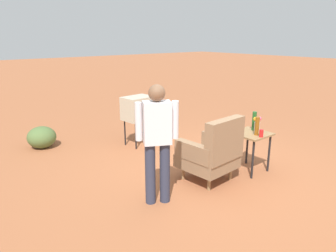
{
  "coord_description": "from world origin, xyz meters",
  "views": [
    {
      "loc": [
        3.7,
        3.39,
        2.23
      ],
      "look_at": [
        0.2,
        -0.88,
        0.65
      ],
      "focal_mm": 33.9,
      "sensor_mm": 36.0,
      "label": 1
    }
  ],
  "objects_px": {
    "soda_can_red": "(261,133)",
    "soda_can_blue": "(240,130)",
    "tv_on_stand": "(138,109)",
    "flower_vase": "(257,124)",
    "side_table": "(251,139)",
    "person_standing": "(157,138)",
    "armchair": "(213,152)",
    "bottle_wine_green": "(254,121)",
    "bottle_tall_amber": "(257,126)"
  },
  "relations": [
    {
      "from": "soda_can_red",
      "to": "soda_can_blue",
      "type": "xyz_separation_m",
      "value": [
        0.12,
        -0.32,
        0.0
      ]
    },
    {
      "from": "tv_on_stand",
      "to": "flower_vase",
      "type": "bearing_deg",
      "value": 108.68
    },
    {
      "from": "soda_can_red",
      "to": "soda_can_blue",
      "type": "relative_size",
      "value": 1.0
    },
    {
      "from": "side_table",
      "to": "tv_on_stand",
      "type": "relative_size",
      "value": 0.66
    },
    {
      "from": "person_standing",
      "to": "flower_vase",
      "type": "distance_m",
      "value": 1.96
    },
    {
      "from": "armchair",
      "to": "soda_can_blue",
      "type": "relative_size",
      "value": 8.69
    },
    {
      "from": "armchair",
      "to": "person_standing",
      "type": "height_order",
      "value": "person_standing"
    },
    {
      "from": "armchair",
      "to": "flower_vase",
      "type": "relative_size",
      "value": 4.0
    },
    {
      "from": "tv_on_stand",
      "to": "flower_vase",
      "type": "xyz_separation_m",
      "value": [
        -0.79,
        2.34,
        0.04
      ]
    },
    {
      "from": "armchair",
      "to": "side_table",
      "type": "xyz_separation_m",
      "value": [
        -0.81,
        0.11,
        0.07
      ]
    },
    {
      "from": "soda_can_red",
      "to": "bottle_wine_green",
      "type": "bearing_deg",
      "value": -126.64
    },
    {
      "from": "tv_on_stand",
      "to": "soda_can_red",
      "type": "relative_size",
      "value": 8.44
    },
    {
      "from": "person_standing",
      "to": "soda_can_blue",
      "type": "xyz_separation_m",
      "value": [
        -1.66,
        0.06,
        -0.2
      ]
    },
    {
      "from": "soda_can_red",
      "to": "person_standing",
      "type": "bearing_deg",
      "value": -11.98
    },
    {
      "from": "bottle_wine_green",
      "to": "bottle_tall_amber",
      "type": "distance_m",
      "value": 0.28
    },
    {
      "from": "side_table",
      "to": "person_standing",
      "type": "bearing_deg",
      "value": -4.31
    },
    {
      "from": "soda_can_red",
      "to": "bottle_tall_amber",
      "type": "relative_size",
      "value": 0.41
    },
    {
      "from": "side_table",
      "to": "flower_vase",
      "type": "relative_size",
      "value": 2.55
    },
    {
      "from": "soda_can_blue",
      "to": "flower_vase",
      "type": "relative_size",
      "value": 0.46
    },
    {
      "from": "armchair",
      "to": "bottle_tall_amber",
      "type": "xyz_separation_m",
      "value": [
        -0.77,
        0.23,
        0.33
      ]
    },
    {
      "from": "soda_can_red",
      "to": "bottle_tall_amber",
      "type": "distance_m",
      "value": 0.15
    },
    {
      "from": "person_standing",
      "to": "soda_can_blue",
      "type": "distance_m",
      "value": 1.67
    },
    {
      "from": "side_table",
      "to": "bottle_tall_amber",
      "type": "height_order",
      "value": "bottle_tall_amber"
    },
    {
      "from": "tv_on_stand",
      "to": "bottle_tall_amber",
      "type": "xyz_separation_m",
      "value": [
        -0.66,
        2.43,
        0.04
      ]
    },
    {
      "from": "bottle_wine_green",
      "to": "side_table",
      "type": "bearing_deg",
      "value": 24.51
    },
    {
      "from": "tv_on_stand",
      "to": "soda_can_blue",
      "type": "relative_size",
      "value": 8.44
    },
    {
      "from": "person_standing",
      "to": "flower_vase",
      "type": "xyz_separation_m",
      "value": [
        -1.95,
        0.18,
        -0.12
      ]
    },
    {
      "from": "side_table",
      "to": "bottle_wine_green",
      "type": "relative_size",
      "value": 2.11
    },
    {
      "from": "soda_can_red",
      "to": "armchair",
      "type": "bearing_deg",
      "value": -25.14
    },
    {
      "from": "flower_vase",
      "to": "person_standing",
      "type": "bearing_deg",
      "value": -5.15
    },
    {
      "from": "side_table",
      "to": "person_standing",
      "type": "height_order",
      "value": "person_standing"
    },
    {
      "from": "person_standing",
      "to": "bottle_tall_amber",
      "type": "xyz_separation_m",
      "value": [
        -1.82,
        0.27,
        -0.11
      ]
    },
    {
      "from": "soda_can_red",
      "to": "flower_vase",
      "type": "xyz_separation_m",
      "value": [
        -0.16,
        -0.2,
        0.09
      ]
    },
    {
      "from": "soda_can_red",
      "to": "side_table",
      "type": "bearing_deg",
      "value": -106.86
    },
    {
      "from": "flower_vase",
      "to": "bottle_tall_amber",
      "type": "bearing_deg",
      "value": 35.12
    },
    {
      "from": "side_table",
      "to": "soda_can_red",
      "type": "xyz_separation_m",
      "value": [
        0.07,
        0.24,
        0.16
      ]
    },
    {
      "from": "person_standing",
      "to": "bottle_tall_amber",
      "type": "height_order",
      "value": "person_standing"
    },
    {
      "from": "armchair",
      "to": "soda_can_blue",
      "type": "xyz_separation_m",
      "value": [
        -0.61,
        0.03,
        0.24
      ]
    },
    {
      "from": "side_table",
      "to": "armchair",
      "type": "bearing_deg",
      "value": -7.55
    },
    {
      "from": "side_table",
      "to": "person_standing",
      "type": "distance_m",
      "value": 1.9
    },
    {
      "from": "person_standing",
      "to": "soda_can_red",
      "type": "relative_size",
      "value": 13.44
    },
    {
      "from": "armchair",
      "to": "person_standing",
      "type": "distance_m",
      "value": 1.14
    },
    {
      "from": "tv_on_stand",
      "to": "soda_can_red",
      "type": "distance_m",
      "value": 2.62
    },
    {
      "from": "soda_can_blue",
      "to": "flower_vase",
      "type": "distance_m",
      "value": 0.32
    },
    {
      "from": "bottle_tall_amber",
      "to": "flower_vase",
      "type": "xyz_separation_m",
      "value": [
        -0.13,
        -0.09,
        -0.0
      ]
    },
    {
      "from": "tv_on_stand",
      "to": "person_standing",
      "type": "height_order",
      "value": "person_standing"
    },
    {
      "from": "bottle_wine_green",
      "to": "flower_vase",
      "type": "relative_size",
      "value": 1.21
    },
    {
      "from": "bottle_wine_green",
      "to": "armchair",
      "type": "bearing_deg",
      "value": -2.05
    },
    {
      "from": "person_standing",
      "to": "flower_vase",
      "type": "bearing_deg",
      "value": 174.85
    },
    {
      "from": "person_standing",
      "to": "soda_can_red",
      "type": "height_order",
      "value": "person_standing"
    }
  ]
}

